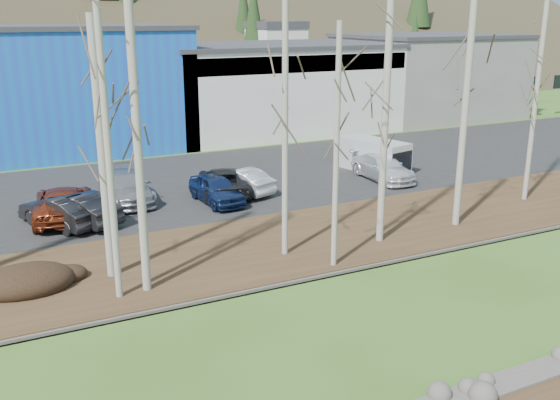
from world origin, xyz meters
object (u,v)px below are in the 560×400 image
car_1 (60,211)px  car_3 (126,187)px  car_4 (216,189)px  car_5 (240,181)px  car_2 (63,203)px  van_white (376,156)px  car_8 (80,208)px  car_6 (224,181)px  car_7 (383,167)px

car_1 → car_3: (3.46, 2.59, 0.03)m
car_4 → car_5: car_4 is taller
car_4 → car_3: bearing=146.4°
car_2 → car_3: (3.17, 1.48, -0.01)m
car_5 → van_white: van_white is taller
car_5 → car_8: bearing=-10.2°
car_1 → car_6: car_1 is taller
car_1 → van_white: van_white is taller
car_3 → car_4: car_3 is taller
car_8 → van_white: (17.11, 2.06, 0.23)m
car_5 → car_7: size_ratio=0.84×
car_2 → car_5: 8.75m
car_8 → van_white: 17.23m
car_2 → car_8: bearing=125.3°
car_2 → car_3: car_2 is taller
car_7 → car_3: bearing=174.2°
car_5 → car_8: size_ratio=0.93×
car_1 → car_8: bearing=152.0°
car_1 → car_8: 0.81m
car_5 → car_6: (-0.82, 0.27, 0.03)m
car_7 → car_8: (-16.39, -0.43, 0.02)m
car_3 → car_4: size_ratio=1.24×
car_8 → car_2: bearing=-92.5°
car_6 → van_white: (9.71, 0.40, 0.24)m
car_2 → car_6: 7.95m
van_white → car_2: bearing=170.9°
car_4 → van_white: 10.75m
car_1 → car_6: size_ratio=0.86×
car_3 → car_8: 3.70m
car_2 → car_7: 16.93m
car_1 → car_8: (0.81, 0.00, 0.00)m
car_1 → car_6: 8.38m
car_1 → car_8: size_ratio=1.00×
car_6 → van_white: van_white is taller
car_1 → car_2: bearing=-132.4°
car_4 → car_5: 2.02m
car_2 → van_white: size_ratio=1.17×
car_2 → car_5: (8.75, 0.29, -0.08)m
car_6 → van_white: bearing=-162.6°
car_1 → car_2: size_ratio=0.80×
car_1 → car_7: bearing=153.4°
car_4 → van_white: van_white is taller
car_2 → van_white: 17.66m
car_1 → car_4: car_1 is taller
car_2 → car_1: bearing=85.4°
car_1 → van_white: 18.04m
car_3 → van_white: size_ratio=1.10×
van_white → car_6: bearing=170.1°
car_1 → car_3: 4.32m
car_4 → car_5: (1.71, 1.06, -0.04)m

